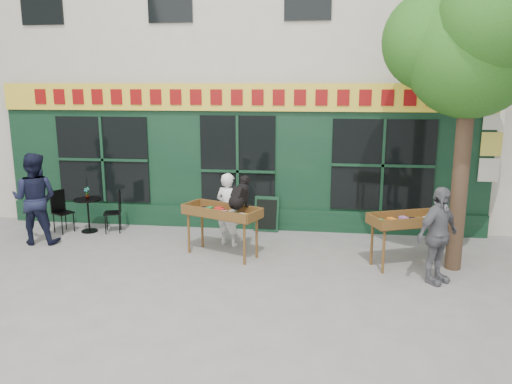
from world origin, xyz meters
TOP-DOWN VIEW (x-y plane):
  - ground at (0.00, 0.00)m, footprint 80.00×80.00m
  - building at (0.00, 5.97)m, footprint 14.00×7.26m
  - street_tree at (4.34, 0.36)m, footprint 3.05×2.90m
  - book_cart_center at (0.01, 0.44)m, footprint 1.62×1.17m
  - dog at (0.36, 0.39)m, footprint 0.55×0.69m
  - woman at (0.01, 1.09)m, footprint 0.65×0.56m
  - book_cart_right at (3.53, 0.33)m, footprint 1.62×1.14m
  - man_right at (3.83, -0.42)m, footprint 0.99×0.95m
  - bistro_table at (-3.30, 1.60)m, footprint 0.60×0.60m
  - bistro_chair_left at (-3.93, 1.54)m, footprint 0.49×0.49m
  - bistro_chair_right at (-2.67, 1.67)m, footprint 0.46×0.45m
  - potted_plant at (-3.30, 1.60)m, footprint 0.16×0.12m
  - man_left at (-4.00, 0.70)m, footprint 1.02×0.84m
  - chalkboard at (0.67, 2.19)m, footprint 0.57×0.24m

SIDE VIEW (x-z plane):
  - ground at x=0.00m, z-range 0.00..0.00m
  - chalkboard at x=0.67m, z-range 0.01..0.79m
  - bistro_table at x=-3.30m, z-range 0.16..0.92m
  - bistro_chair_left at x=-3.93m, z-range 0.08..1.03m
  - bistro_chair_right at x=-2.67m, z-range 0.08..1.03m
  - woman at x=0.01m, z-range 0.00..1.52m
  - book_cart_center at x=0.01m, z-range 0.33..1.32m
  - book_cart_right at x=3.53m, z-range 0.33..1.32m
  - man_right at x=3.83m, z-range 0.00..1.65m
  - potted_plant at x=-3.30m, z-range 0.77..1.04m
  - man_left at x=-4.00m, z-range 0.00..1.91m
  - dog at x=0.36m, z-range 0.99..1.59m
  - street_tree at x=4.34m, z-range 1.31..6.91m
  - building at x=0.00m, z-range -0.03..9.97m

